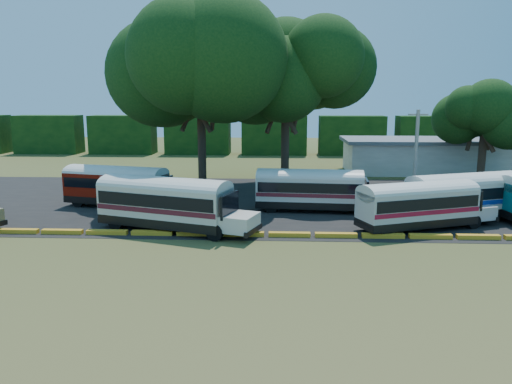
{
  "coord_description": "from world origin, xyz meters",
  "views": [
    {
      "loc": [
        0.79,
        -30.23,
        8.95
      ],
      "look_at": [
        -0.9,
        6.0,
        1.98
      ],
      "focal_mm": 35.0,
      "sensor_mm": 36.0,
      "label": 1
    }
  ],
  "objects_px": {
    "bus_red": "(119,184)",
    "bus_white_red": "(420,203)",
    "tree_west": "(200,58)",
    "bus_cream_west": "(168,201)"
  },
  "relations": [
    {
      "from": "bus_red",
      "to": "tree_west",
      "type": "xyz_separation_m",
      "value": [
        5.55,
        8.6,
        10.55
      ]
    },
    {
      "from": "bus_cream_west",
      "to": "tree_west",
      "type": "xyz_separation_m",
      "value": [
        -0.05,
        15.63,
        10.44
      ]
    },
    {
      "from": "bus_cream_west",
      "to": "bus_white_red",
      "type": "relative_size",
      "value": 1.11
    },
    {
      "from": "bus_red",
      "to": "tree_west",
      "type": "bearing_deg",
      "value": 70.63
    },
    {
      "from": "bus_red",
      "to": "bus_white_red",
      "type": "xyz_separation_m",
      "value": [
        22.65,
        -6.03,
        -0.08
      ]
    },
    {
      "from": "bus_cream_west",
      "to": "tree_west",
      "type": "bearing_deg",
      "value": 108.8
    },
    {
      "from": "bus_cream_west",
      "to": "bus_white_red",
      "type": "xyz_separation_m",
      "value": [
        17.05,
        1.0,
        -0.2
      ]
    },
    {
      "from": "bus_cream_west",
      "to": "tree_west",
      "type": "height_order",
      "value": "tree_west"
    },
    {
      "from": "bus_white_red",
      "to": "tree_west",
      "type": "xyz_separation_m",
      "value": [
        -17.1,
        14.63,
        10.64
      ]
    },
    {
      "from": "bus_red",
      "to": "bus_white_red",
      "type": "bearing_deg",
      "value": -1.43
    }
  ]
}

